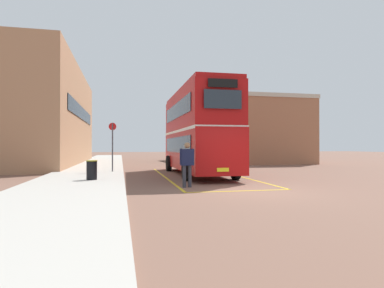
{
  "coord_description": "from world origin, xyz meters",
  "views": [
    {
      "loc": [
        -4.67,
        -10.83,
        1.62
      ],
      "look_at": [
        -0.26,
        9.24,
        1.76
      ],
      "focal_mm": 30.5,
      "sensor_mm": 36.0,
      "label": 1
    }
  ],
  "objects_px": {
    "double_decker_bus": "(197,131)",
    "bus_stop_sign": "(112,142)",
    "single_deck_bus": "(190,146)",
    "litter_bin": "(92,170)",
    "pedestrian_boarding": "(187,161)"
  },
  "relations": [
    {
      "from": "pedestrian_boarding",
      "to": "bus_stop_sign",
      "type": "height_order",
      "value": "bus_stop_sign"
    },
    {
      "from": "litter_bin",
      "to": "bus_stop_sign",
      "type": "relative_size",
      "value": 0.3
    },
    {
      "from": "litter_bin",
      "to": "double_decker_bus",
      "type": "bearing_deg",
      "value": 28.81
    },
    {
      "from": "pedestrian_boarding",
      "to": "litter_bin",
      "type": "bearing_deg",
      "value": 147.28
    },
    {
      "from": "bus_stop_sign",
      "to": "double_decker_bus",
      "type": "bearing_deg",
      "value": -19.67
    },
    {
      "from": "double_decker_bus",
      "to": "pedestrian_boarding",
      "type": "distance_m",
      "value": 5.91
    },
    {
      "from": "pedestrian_boarding",
      "to": "bus_stop_sign",
      "type": "xyz_separation_m",
      "value": [
        -3.02,
        7.15,
        0.81
      ]
    },
    {
      "from": "single_deck_bus",
      "to": "litter_bin",
      "type": "relative_size",
      "value": 10.05
    },
    {
      "from": "single_deck_bus",
      "to": "litter_bin",
      "type": "height_order",
      "value": "single_deck_bus"
    },
    {
      "from": "double_decker_bus",
      "to": "bus_stop_sign",
      "type": "relative_size",
      "value": 3.46
    },
    {
      "from": "single_deck_bus",
      "to": "litter_bin",
      "type": "xyz_separation_m",
      "value": [
        -8.42,
        -18.87,
        -1.07
      ]
    },
    {
      "from": "double_decker_bus",
      "to": "single_deck_bus",
      "type": "xyz_separation_m",
      "value": [
        2.92,
        15.85,
        -0.87
      ]
    },
    {
      "from": "double_decker_bus",
      "to": "single_deck_bus",
      "type": "bearing_deg",
      "value": 79.55
    },
    {
      "from": "pedestrian_boarding",
      "to": "bus_stop_sign",
      "type": "relative_size",
      "value": 0.62
    },
    {
      "from": "double_decker_bus",
      "to": "bus_stop_sign",
      "type": "bearing_deg",
      "value": 160.33
    }
  ]
}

